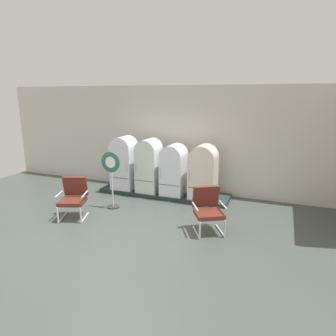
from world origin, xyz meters
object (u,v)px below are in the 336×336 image
armchair_left (74,196)px  armchair_right (208,208)px  refrigerator_0 (124,161)px  refrigerator_3 (203,171)px  refrigerator_1 (149,164)px  sign_stand (112,179)px  refrigerator_2 (174,168)px

armchair_left → armchair_right: size_ratio=1.00×
refrigerator_0 → refrigerator_3: (2.42, -0.01, -0.06)m
refrigerator_0 → refrigerator_3: 2.42m
refrigerator_1 → sign_stand: (-0.43, -1.33, -0.15)m
refrigerator_1 → armchair_right: refrigerator_1 is taller
refrigerator_2 → refrigerator_3: size_ratio=0.97×
refrigerator_2 → refrigerator_3: 0.86m
refrigerator_0 → refrigerator_1: refrigerator_0 is taller
refrigerator_3 → refrigerator_2: bearing=177.7°
sign_stand → armchair_right: bearing=-9.2°
armchair_left → armchair_right: bearing=7.7°
refrigerator_0 → sign_stand: size_ratio=1.07×
refrigerator_1 → refrigerator_2: (0.76, 0.01, -0.06)m
refrigerator_3 → refrigerator_0: bearing=179.9°
armchair_left → armchair_right: same height
refrigerator_0 → armchair_left: (-0.17, -2.16, -0.41)m
refrigerator_1 → refrigerator_0: bearing=-178.7°
armchair_right → armchair_left: bearing=-172.3°
refrigerator_0 → armchair_right: bearing=-30.2°
refrigerator_0 → armchair_left: refrigerator_0 is taller
refrigerator_2 → refrigerator_3: (0.86, -0.04, 0.02)m
refrigerator_1 → refrigerator_3: bearing=-0.8°
refrigerator_3 → sign_stand: refrigerator_3 is taller
refrigerator_0 → sign_stand: bearing=-74.5°
refrigerator_3 → sign_stand: 2.44m
armchair_right → sign_stand: size_ratio=0.66×
armchair_right → sign_stand: sign_stand is taller
refrigerator_2 → armchair_left: size_ratio=1.47×
armchair_right → refrigerator_1: bearing=141.2°
armchair_left → sign_stand: sign_stand is taller
refrigerator_3 → sign_stand: (-2.06, -1.31, -0.10)m
refrigerator_2 → sign_stand: refrigerator_2 is taller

